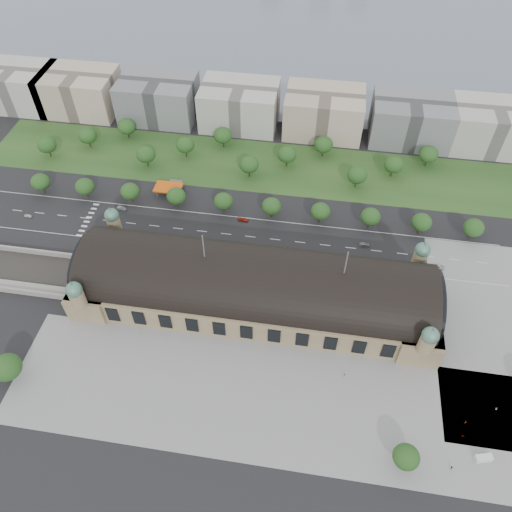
# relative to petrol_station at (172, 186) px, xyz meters

# --- Properties ---
(ground) EXTENTS (900.00, 900.00, 0.00)m
(ground) POSITION_rel_petrol_station_xyz_m (53.91, -65.28, -2.95)
(ground) COLOR black
(ground) RESTS_ON ground
(station) EXTENTS (150.00, 48.40, 44.30)m
(station) POSITION_rel_petrol_station_xyz_m (53.91, -65.28, 7.33)
(station) COLOR tan
(station) RESTS_ON ground
(track_cutting) EXTENTS (70.00, 24.00, 3.10)m
(track_cutting) POSITION_rel_petrol_station_xyz_m (-56.09, -67.49, -2.25)
(track_cutting) COLOR black
(track_cutting) RESTS_ON ground
(plaza_south) EXTENTS (190.00, 48.00, 0.12)m
(plaza_south) POSITION_rel_petrol_station_xyz_m (63.91, -109.28, -2.95)
(plaza_south) COLOR gray
(plaza_south) RESTS_ON ground
(plaza_east) EXTENTS (56.00, 100.00, 0.12)m
(plaza_east) POSITION_rel_petrol_station_xyz_m (156.91, -65.28, -2.95)
(plaza_east) COLOR gray
(plaza_east) RESTS_ON ground
(road_slab) EXTENTS (260.00, 26.00, 0.10)m
(road_slab) POSITION_rel_petrol_station_xyz_m (33.91, -27.28, -2.95)
(road_slab) COLOR black
(road_slab) RESTS_ON ground
(grass_belt) EXTENTS (300.00, 45.00, 0.10)m
(grass_belt) POSITION_rel_petrol_station_xyz_m (38.91, 27.72, -2.95)
(grass_belt) COLOR #22471C
(grass_belt) RESTS_ON ground
(petrol_station) EXTENTS (14.00, 13.00, 5.05)m
(petrol_station) POSITION_rel_petrol_station_xyz_m (0.00, 0.00, 0.00)
(petrol_station) COLOR #D5530C
(petrol_station) RESTS_ON ground
(lake) EXTENTS (700.00, 320.00, 0.08)m
(lake) POSITION_rel_petrol_station_xyz_m (53.91, 232.72, -2.95)
(lake) COLOR slate
(lake) RESTS_ON ground
(office_0) EXTENTS (45.00, 32.00, 24.00)m
(office_0) POSITION_rel_petrol_station_xyz_m (-116.09, 67.72, 9.05)
(office_0) COLOR #B7B3AD
(office_0) RESTS_ON ground
(office_1) EXTENTS (45.00, 32.00, 24.00)m
(office_1) POSITION_rel_petrol_station_xyz_m (-76.09, 67.72, 9.05)
(office_1) COLOR #C0AC97
(office_1) RESTS_ON ground
(office_2) EXTENTS (45.00, 32.00, 24.00)m
(office_2) POSITION_rel_petrol_station_xyz_m (-26.09, 67.72, 9.05)
(office_2) COLOR slate
(office_2) RESTS_ON ground
(office_3) EXTENTS (45.00, 32.00, 24.00)m
(office_3) POSITION_rel_petrol_station_xyz_m (23.91, 67.72, 9.05)
(office_3) COLOR #B7B3AD
(office_3) RESTS_ON ground
(office_4) EXTENTS (45.00, 32.00, 24.00)m
(office_4) POSITION_rel_petrol_station_xyz_m (73.91, 67.72, 9.05)
(office_4) COLOR #C0AC97
(office_4) RESTS_ON ground
(office_5) EXTENTS (45.00, 32.00, 24.00)m
(office_5) POSITION_rel_petrol_station_xyz_m (123.91, 67.72, 9.05)
(office_5) COLOR slate
(office_5) RESTS_ON ground
(office_6) EXTENTS (45.00, 32.00, 24.00)m
(office_6) POSITION_rel_petrol_station_xyz_m (168.91, 67.72, 9.05)
(office_6) COLOR #B7B3AD
(office_6) RESTS_ON ground
(tree_row_0) EXTENTS (9.60, 9.60, 11.52)m
(tree_row_0) POSITION_rel_petrol_station_xyz_m (-66.09, -12.28, 4.48)
(tree_row_0) COLOR #2D2116
(tree_row_0) RESTS_ON ground
(tree_row_1) EXTENTS (9.60, 9.60, 11.52)m
(tree_row_1) POSITION_rel_petrol_station_xyz_m (-42.09, -12.28, 4.48)
(tree_row_1) COLOR #2D2116
(tree_row_1) RESTS_ON ground
(tree_row_2) EXTENTS (9.60, 9.60, 11.52)m
(tree_row_2) POSITION_rel_petrol_station_xyz_m (-18.09, -12.28, 4.48)
(tree_row_2) COLOR #2D2116
(tree_row_2) RESTS_ON ground
(tree_row_3) EXTENTS (9.60, 9.60, 11.52)m
(tree_row_3) POSITION_rel_petrol_station_xyz_m (5.91, -12.28, 4.48)
(tree_row_3) COLOR #2D2116
(tree_row_3) RESTS_ON ground
(tree_row_4) EXTENTS (9.60, 9.60, 11.52)m
(tree_row_4) POSITION_rel_petrol_station_xyz_m (29.91, -12.28, 4.48)
(tree_row_4) COLOR #2D2116
(tree_row_4) RESTS_ON ground
(tree_row_5) EXTENTS (9.60, 9.60, 11.52)m
(tree_row_5) POSITION_rel_petrol_station_xyz_m (53.91, -12.28, 4.48)
(tree_row_5) COLOR #2D2116
(tree_row_5) RESTS_ON ground
(tree_row_6) EXTENTS (9.60, 9.60, 11.52)m
(tree_row_6) POSITION_rel_petrol_station_xyz_m (77.91, -12.28, 4.48)
(tree_row_6) COLOR #2D2116
(tree_row_6) RESTS_ON ground
(tree_row_7) EXTENTS (9.60, 9.60, 11.52)m
(tree_row_7) POSITION_rel_petrol_station_xyz_m (101.91, -12.28, 4.48)
(tree_row_7) COLOR #2D2116
(tree_row_7) RESTS_ON ground
(tree_row_8) EXTENTS (9.60, 9.60, 11.52)m
(tree_row_8) POSITION_rel_petrol_station_xyz_m (125.91, -12.28, 4.48)
(tree_row_8) COLOR #2D2116
(tree_row_8) RESTS_ON ground
(tree_row_9) EXTENTS (9.60, 9.60, 11.52)m
(tree_row_9) POSITION_rel_petrol_station_xyz_m (149.91, -12.28, 4.48)
(tree_row_9) COLOR #2D2116
(tree_row_9) RESTS_ON ground
(tree_belt_0) EXTENTS (10.40, 10.40, 12.48)m
(tree_belt_0) POSITION_rel_petrol_station_xyz_m (-76.09, 17.72, 5.10)
(tree_belt_0) COLOR #2D2116
(tree_belt_0) RESTS_ON ground
(tree_belt_1) EXTENTS (10.40, 10.40, 12.48)m
(tree_belt_1) POSITION_rel_petrol_station_xyz_m (-57.09, 29.72, 5.10)
(tree_belt_1) COLOR #2D2116
(tree_belt_1) RESTS_ON ground
(tree_belt_2) EXTENTS (10.40, 10.40, 12.48)m
(tree_belt_2) POSITION_rel_petrol_station_xyz_m (-38.09, 41.72, 5.10)
(tree_belt_2) COLOR #2D2116
(tree_belt_2) RESTS_ON ground
(tree_belt_3) EXTENTS (10.40, 10.40, 12.48)m
(tree_belt_3) POSITION_rel_petrol_station_xyz_m (-19.09, 17.72, 5.10)
(tree_belt_3) COLOR #2D2116
(tree_belt_3) RESTS_ON ground
(tree_belt_4) EXTENTS (10.40, 10.40, 12.48)m
(tree_belt_4) POSITION_rel_petrol_station_xyz_m (-0.09, 29.72, 5.10)
(tree_belt_4) COLOR #2D2116
(tree_belt_4) RESTS_ON ground
(tree_belt_5) EXTENTS (10.40, 10.40, 12.48)m
(tree_belt_5) POSITION_rel_petrol_station_xyz_m (18.91, 41.72, 5.10)
(tree_belt_5) COLOR #2D2116
(tree_belt_5) RESTS_ON ground
(tree_belt_6) EXTENTS (10.40, 10.40, 12.48)m
(tree_belt_6) POSITION_rel_petrol_station_xyz_m (37.91, 17.72, 5.10)
(tree_belt_6) COLOR #2D2116
(tree_belt_6) RESTS_ON ground
(tree_belt_7) EXTENTS (10.40, 10.40, 12.48)m
(tree_belt_7) POSITION_rel_petrol_station_xyz_m (56.91, 29.72, 5.10)
(tree_belt_7) COLOR #2D2116
(tree_belt_7) RESTS_ON ground
(tree_belt_8) EXTENTS (10.40, 10.40, 12.48)m
(tree_belt_8) POSITION_rel_petrol_station_xyz_m (75.91, 41.72, 5.10)
(tree_belt_8) COLOR #2D2116
(tree_belt_8) RESTS_ON ground
(tree_belt_9) EXTENTS (10.40, 10.40, 12.48)m
(tree_belt_9) POSITION_rel_petrol_station_xyz_m (94.91, 17.72, 5.10)
(tree_belt_9) COLOR #2D2116
(tree_belt_9) RESTS_ON ground
(tree_belt_10) EXTENTS (10.40, 10.40, 12.48)m
(tree_belt_10) POSITION_rel_petrol_station_xyz_m (113.91, 29.72, 5.10)
(tree_belt_10) COLOR #2D2116
(tree_belt_10) RESTS_ON ground
(tree_belt_11) EXTENTS (10.40, 10.40, 12.48)m
(tree_belt_11) POSITION_rel_petrol_station_xyz_m (132.91, 41.72, 5.10)
(tree_belt_11) COLOR #2D2116
(tree_belt_11) RESTS_ON ground
(tree_plaza_sw) EXTENTS (11.00, 11.00, 12.73)m
(tree_plaza_sw) POSITION_rel_petrol_station_xyz_m (-31.09, -115.28, 5.10)
(tree_plaza_sw) COLOR #2D2116
(tree_plaza_sw) RESTS_ON ground
(tree_plaza_s) EXTENTS (9.00, 9.00, 10.64)m
(tree_plaza_s) POSITION_rel_petrol_station_xyz_m (113.91, -125.28, 3.86)
(tree_plaza_s) COLOR #2D2116
(tree_plaza_s) RESTS_ON ground
(traffic_car_0) EXTENTS (4.09, 1.97, 1.35)m
(traffic_car_0) POSITION_rel_petrol_station_xyz_m (-66.43, -30.67, -2.28)
(traffic_car_0) COLOR silver
(traffic_car_0) RESTS_ON ground
(traffic_car_1) EXTENTS (5.01, 2.25, 1.60)m
(traffic_car_1) POSITION_rel_petrol_station_xyz_m (-21.87, -18.23, -2.15)
(traffic_car_1) COLOR gray
(traffic_car_1) RESTS_ON ground
(traffic_car_3) EXTENTS (5.28, 2.26, 1.52)m
(traffic_car_3) POSITION_rel_petrol_station_xyz_m (40.64, -16.92, -2.19)
(traffic_car_3) COLOR maroon
(traffic_car_3) RESTS_ON ground
(traffic_car_5) EXTENTS (4.91, 1.97, 1.59)m
(traffic_car_5) POSITION_rel_petrol_station_xyz_m (100.34, -24.87, -2.16)
(traffic_car_5) COLOR #525359
(traffic_car_5) RESTS_ON ground
(traffic_car_6) EXTENTS (5.60, 2.73, 1.53)m
(traffic_car_6) POSITION_rel_petrol_station_xyz_m (133.42, -33.50, -2.18)
(traffic_car_6) COLOR silver
(traffic_car_6) RESTS_ON ground
(parked_car_0) EXTENTS (4.01, 3.29, 1.29)m
(parked_car_0) POSITION_rel_petrol_station_xyz_m (1.39, -44.28, -2.31)
(parked_car_0) COLOR black
(parked_car_0) RESTS_ON ground
(parked_car_1) EXTENTS (6.29, 5.85, 1.64)m
(parked_car_1) POSITION_rel_petrol_station_xyz_m (-1.12, -44.28, -2.13)
(parked_car_1) COLOR maroon
(parked_car_1) RESTS_ON ground
(parked_car_2) EXTENTS (5.19, 3.64, 1.40)m
(parked_car_2) POSITION_rel_petrol_station_xyz_m (-9.25, -43.94, -2.25)
(parked_car_2) COLOR #171942
(parked_car_2) RESTS_ON ground
(parked_car_3) EXTENTS (4.81, 3.35, 1.52)m
(parked_car_3) POSITION_rel_petrol_station_xyz_m (3.39, -43.44, -2.19)
(parked_car_3) COLOR #55565C
(parked_car_3) RESTS_ON ground
(parked_car_4) EXTENTS (4.31, 2.93, 1.34)m
(parked_car_4) POSITION_rel_petrol_station_xyz_m (8.56, -44.28, -2.28)
(parked_car_4) COLOR #B8B8BA
(parked_car_4) RESTS_ON ground
(parked_car_5) EXTENTS (6.13, 5.59, 1.59)m
(parked_car_5) POSITION_rel_petrol_station_xyz_m (3.61, -44.28, -2.16)
(parked_car_5) COLOR #909398
(parked_car_5) RESTS_ON ground
(parked_car_6) EXTENTS (5.01, 3.82, 1.35)m
(parked_car_6) POSITION_rel_petrol_station_xyz_m (35.04, -43.89, -2.27)
(parked_car_6) COLOR black
(parked_car_6) RESTS_ON ground
(bus_west) EXTENTS (12.88, 3.42, 3.56)m
(bus_west) POSITION_rel_petrol_station_xyz_m (60.99, -36.02, -1.17)
(bus_west) COLOR #AA2C1B
(bus_west) RESTS_ON ground
(bus_mid) EXTENTS (12.99, 4.23, 3.55)m
(bus_mid) POSITION_rel_petrol_station_xyz_m (71.29, -38.28, -1.17)
(bus_mid) COLOR white
(bus_mid) RESTS_ON ground
(bus_east) EXTENTS (13.52, 3.58, 3.74)m
(bus_east) POSITION_rel_petrol_station_xyz_m (80.60, -36.80, -1.08)
(bus_east) COLOR silver
(bus_east) RESTS_ON ground
(van_south) EXTENTS (6.12, 3.69, 2.48)m
(van_south) POSITION_rel_petrol_station_xyz_m (140.83, -119.53, -1.76)
(van_south) COLOR silver
(van_south) RESTS_ON ground
(pedestrian_0) EXTENTS (0.96, 0.78, 1.72)m
(pedestrian_0) POSITION_rel_petrol_station_xyz_m (93.40, -95.18, -2.09)
(pedestrian_0) COLOR gray
(pedestrian_0) RESTS_ON ground
(pedestrian_1) EXTENTS (0.68, 0.82, 1.93)m
(pedestrian_1) POSITION_rel_petrol_station_xyz_m (136.74, -107.22, -1.98)
(pedestrian_1) COLOR gray
(pedestrian_1) RESTS_ON ground
(pedestrian_3) EXTENTS (1.09, 0.89, 1.68)m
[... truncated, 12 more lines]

